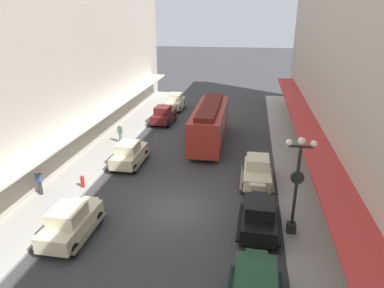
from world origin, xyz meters
name	(u,v)px	position (x,y,z in m)	size (l,w,h in m)	color
ground_plane	(175,209)	(0.00, 0.00, 0.00)	(200.00, 200.00, 0.00)	#38383A
sidewalk_left	(55,197)	(-7.50, 0.00, 0.07)	(3.00, 60.00, 0.15)	#A8A59E
sidewalk_right	(309,220)	(7.50, 0.00, 0.07)	(3.00, 60.00, 0.15)	#A8A59E
parked_car_0	(129,153)	(-4.64, 5.54, 0.94)	(2.16, 4.27, 1.84)	beige
parked_car_2	(164,114)	(-4.66, 16.04, 0.94)	(2.26, 4.30, 1.84)	#591919
parked_car_3	(259,215)	(4.76, -1.30, 0.94)	(2.24, 4.30, 1.84)	black
parked_car_4	(71,221)	(-4.53, -3.48, 0.94)	(2.18, 4.28, 1.84)	beige
parked_car_5	(257,171)	(4.68, 4.06, 0.94)	(2.14, 4.26, 1.84)	beige
parked_car_6	(175,101)	(-4.65, 21.60, 0.94)	(2.16, 4.27, 1.84)	beige
streetcar	(210,122)	(0.65, 11.22, 1.90)	(2.59, 9.62, 3.46)	#A52D23
lamp_post_with_clock	(297,182)	(6.40, -1.34, 2.99)	(1.42, 0.44, 5.16)	black
fire_hydrant	(82,181)	(-6.35, 1.41, 0.56)	(0.24, 0.24, 0.82)	#B21E19
pedestrian_0	(120,133)	(-6.88, 9.63, 0.99)	(0.36, 0.24, 1.64)	slate
pedestrian_1	(39,182)	(-8.47, 0.11, 0.99)	(0.36, 0.24, 1.64)	#2D2D33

